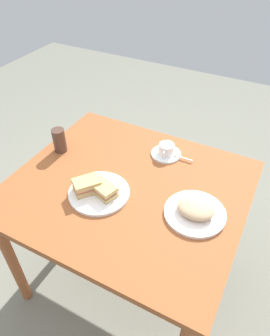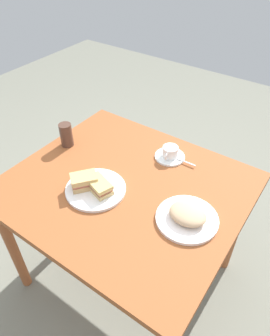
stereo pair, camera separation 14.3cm
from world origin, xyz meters
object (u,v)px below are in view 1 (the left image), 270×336
at_px(spoon, 180,157).
at_px(side_plate, 195,213).
at_px(dining_table, 128,200).
at_px(coffee_saucer, 166,154).
at_px(sandwich_plate, 99,193).
at_px(drinking_glass, 59,140).
at_px(sandwich_back, 87,186).
at_px(coffee_cup, 166,149).
at_px(sandwich_front, 103,189).

bearing_deg(spoon, side_plate, 120.90).
bearing_deg(dining_table, spoon, -115.65).
height_order(dining_table, coffee_saucer, coffee_saucer).
bearing_deg(sandwich_plate, drinking_glass, -27.18).
bearing_deg(sandwich_back, spoon, -123.46).
height_order(dining_table, spoon, spoon).
bearing_deg(sandwich_plate, sandwich_back, 20.41).
bearing_deg(coffee_saucer, spoon, -179.46).
xyz_separation_m(dining_table, sandwich_back, (0.13, 0.12, 0.13)).
bearing_deg(coffee_cup, coffee_saucer, -82.29).
bearing_deg(sandwich_plate, sandwich_front, -176.63).
height_order(spoon, drinking_glass, drinking_glass).
bearing_deg(dining_table, sandwich_back, 42.69).
xyz_separation_m(sandwich_back, spoon, (-0.27, -0.41, -0.03)).
bearing_deg(drinking_glass, sandwich_front, 154.34).
distance_m(coffee_saucer, drinking_glass, 0.54).
distance_m(dining_table, drinking_glass, 0.46).
xyz_separation_m(coffee_saucer, drinking_glass, (0.49, 0.21, 0.06)).
xyz_separation_m(coffee_saucer, coffee_cup, (-0.00, 0.00, 0.03)).
bearing_deg(sandwich_front, side_plate, -168.31).
relative_size(sandwich_back, spoon, 1.37).
xyz_separation_m(sandwich_plate, side_plate, (-0.40, -0.08, 0.00)).
relative_size(spoon, side_plate, 0.39).
xyz_separation_m(coffee_cup, spoon, (-0.07, -0.00, -0.03)).
bearing_deg(spoon, coffee_saucer, 0.54).
bearing_deg(sandwich_front, drinking_glass, -25.66).
distance_m(sandwich_back, spoon, 0.49).
relative_size(coffee_saucer, side_plate, 0.59).
height_order(sandwich_plate, spoon, spoon).
height_order(sandwich_front, drinking_glass, drinking_glass).
xyz_separation_m(dining_table, drinking_glass, (0.42, -0.07, 0.15)).
relative_size(sandwich_front, coffee_cup, 1.38).
bearing_deg(drinking_glass, coffee_cup, -156.65).
bearing_deg(coffee_saucer, sandwich_plate, 69.12).
bearing_deg(dining_table, coffee_saucer, -102.59).
xyz_separation_m(dining_table, spoon, (-0.14, -0.28, 0.10)).
bearing_deg(coffee_saucer, coffee_cup, 97.71).
relative_size(coffee_saucer, coffee_cup, 1.47).
distance_m(coffee_cup, side_plate, 0.40).
bearing_deg(side_plate, spoon, -59.10).
bearing_deg(side_plate, sandwich_front, 11.69).
bearing_deg(drinking_glass, dining_table, 170.50).
height_order(sandwich_back, drinking_glass, drinking_glass).
distance_m(sandwich_plate, sandwich_front, 0.04).
distance_m(side_plate, drinking_glass, 0.75).
relative_size(coffee_saucer, spoon, 1.51).
bearing_deg(sandwich_plate, coffee_cup, -110.99).
bearing_deg(sandwich_plate, side_plate, -168.73).
distance_m(coffee_saucer, spoon, 0.07).
bearing_deg(drinking_glass, side_plate, 172.80).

